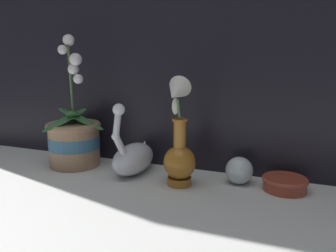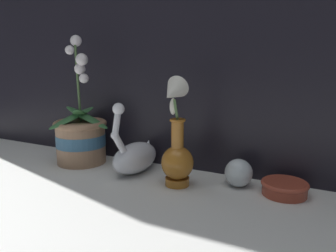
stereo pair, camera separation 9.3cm
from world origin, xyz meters
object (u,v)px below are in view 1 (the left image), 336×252
Objects in this scene: amber_dish at (285,183)px; blue_vase at (179,147)px; swan_figurine at (133,156)px; orchid_potted_plant at (74,138)px; glass_sphere at (239,170)px.

blue_vase is at bearing -165.58° from amber_dish.
blue_vase reaches higher than swan_figurine.
orchid_potted_plant is at bearing -179.86° from swan_figurine.
glass_sphere reaches higher than amber_dish.
orchid_potted_plant reaches higher than amber_dish.
blue_vase is at bearing -153.60° from glass_sphere.
orchid_potted_plant is at bearing 172.84° from blue_vase.
blue_vase is 0.30m from amber_dish.
blue_vase is at bearing -16.36° from swan_figurine.
swan_figurine reaches higher than amber_dish.
blue_vase reaches higher than glass_sphere.
swan_figurine is 0.18m from blue_vase.
amber_dish is (0.12, -0.01, -0.02)m from glass_sphere.
glass_sphere is (0.53, 0.03, -0.05)m from orchid_potted_plant.
orchid_potted_plant is 3.52× the size of amber_dish.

